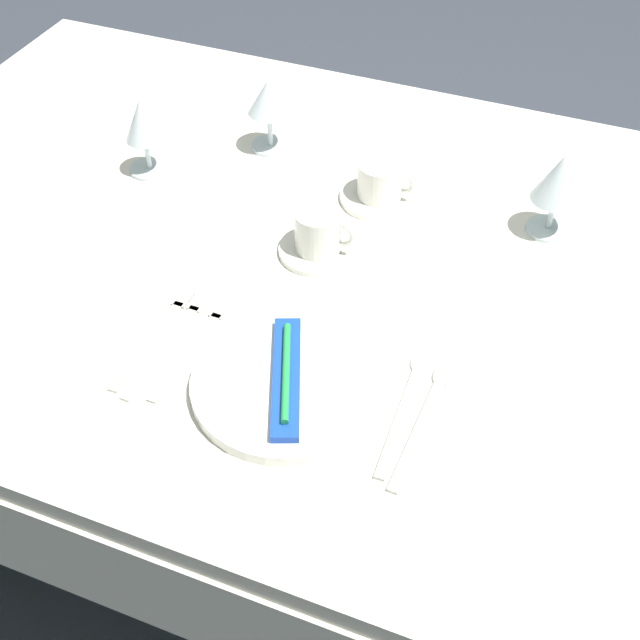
% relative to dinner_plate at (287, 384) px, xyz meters
% --- Properties ---
extents(ground_plane, '(6.00, 6.00, 0.00)m').
position_rel_dinner_plate_xyz_m(ground_plane, '(-0.01, 0.28, -0.75)').
color(ground_plane, '#383D47').
extents(dining_table, '(1.80, 1.11, 0.74)m').
position_rel_dinner_plate_xyz_m(dining_table, '(-0.01, 0.28, -0.09)').
color(dining_table, silver).
rests_on(dining_table, ground).
extents(dinner_plate, '(0.26, 0.26, 0.02)m').
position_rel_dinner_plate_xyz_m(dinner_plate, '(0.00, 0.00, 0.00)').
color(dinner_plate, white).
rests_on(dinner_plate, dining_table).
extents(toothbrush_package, '(0.11, 0.21, 0.02)m').
position_rel_dinner_plate_xyz_m(toothbrush_package, '(0.00, 0.00, 0.02)').
color(toothbrush_package, blue).
rests_on(toothbrush_package, dinner_plate).
extents(fork_outer, '(0.03, 0.21, 0.00)m').
position_rel_dinner_plate_xyz_m(fork_outer, '(-0.15, 0.03, -0.01)').
color(fork_outer, beige).
rests_on(fork_outer, dining_table).
extents(fork_inner, '(0.02, 0.23, 0.00)m').
position_rel_dinner_plate_xyz_m(fork_inner, '(-0.19, 0.02, -0.01)').
color(fork_inner, beige).
rests_on(fork_inner, dining_table).
extents(fork_salad, '(0.02, 0.22, 0.00)m').
position_rel_dinner_plate_xyz_m(fork_salad, '(-0.21, 0.03, -0.01)').
color(fork_salad, beige).
rests_on(fork_salad, dining_table).
extents(spoon_soup, '(0.03, 0.23, 0.01)m').
position_rel_dinner_plate_xyz_m(spoon_soup, '(0.16, 0.05, -0.01)').
color(spoon_soup, beige).
rests_on(spoon_soup, dining_table).
extents(spoon_dessert, '(0.03, 0.23, 0.01)m').
position_rel_dinner_plate_xyz_m(spoon_dessert, '(0.19, 0.03, -0.01)').
color(spoon_dessert, beige).
rests_on(spoon_dessert, dining_table).
extents(saucer_left, '(0.13, 0.13, 0.01)m').
position_rel_dinner_plate_xyz_m(saucer_left, '(-0.02, 0.45, -0.00)').
color(saucer_left, white).
rests_on(saucer_left, dining_table).
extents(coffee_cup_left, '(0.10, 0.08, 0.06)m').
position_rel_dinner_plate_xyz_m(coffee_cup_left, '(-0.02, 0.45, 0.03)').
color(coffee_cup_left, white).
rests_on(coffee_cup_left, saucer_left).
extents(saucer_right, '(0.13, 0.13, 0.01)m').
position_rel_dinner_plate_xyz_m(saucer_right, '(-0.07, 0.28, -0.00)').
color(saucer_right, white).
rests_on(saucer_right, dining_table).
extents(coffee_cup_right, '(0.10, 0.07, 0.07)m').
position_rel_dinner_plate_xyz_m(coffee_cup_right, '(-0.06, 0.28, 0.04)').
color(coffee_cup_right, white).
rests_on(coffee_cup_right, saucer_right).
extents(wine_glass_left, '(0.08, 0.08, 0.13)m').
position_rel_dinner_plate_xyz_m(wine_glass_left, '(-0.26, 0.53, 0.09)').
color(wine_glass_left, silver).
rests_on(wine_glass_left, dining_table).
extents(wine_glass_right, '(0.07, 0.07, 0.14)m').
position_rel_dinner_plate_xyz_m(wine_glass_right, '(-0.43, 0.38, 0.08)').
color(wine_glass_right, silver).
rests_on(wine_glass_right, dining_table).
extents(wine_glass_far, '(0.08, 0.08, 0.14)m').
position_rel_dinner_plate_xyz_m(wine_glass_far, '(0.26, 0.47, 0.09)').
color(wine_glass_far, silver).
rests_on(wine_glass_far, dining_table).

